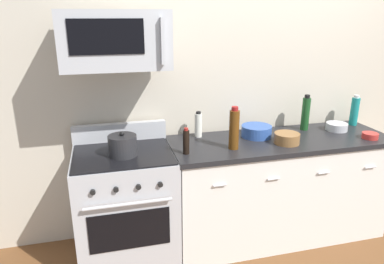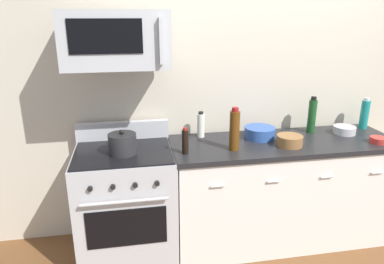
{
  "view_description": "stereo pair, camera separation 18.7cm",
  "coord_description": "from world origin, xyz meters",
  "px_view_note": "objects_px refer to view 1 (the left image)",
  "views": [
    {
      "loc": [
        -1.44,
        -2.55,
        1.92
      ],
      "look_at": [
        -0.79,
        -0.05,
        1.06
      ],
      "focal_mm": 33.25,
      "sensor_mm": 36.0,
      "label": 1
    },
    {
      "loc": [
        -1.25,
        -2.59,
        1.92
      ],
      "look_at": [
        -0.79,
        -0.05,
        1.06
      ],
      "focal_mm": 33.25,
      "sensor_mm": 36.0,
      "label": 2
    }
  ],
  "objects_px": {
    "bottle_wine_green": "(306,113)",
    "bottle_vinegar_white": "(198,125)",
    "bowl_wooden_salad": "(287,138)",
    "bottle_soy_sauce_dark": "(186,142)",
    "bottle_wine_amber": "(234,129)",
    "bowl_red_small": "(370,135)",
    "range_oven": "(126,205)",
    "bottle_sparkling_teal": "(354,111)",
    "bowl_blue_mixing": "(256,131)",
    "stockpot": "(123,145)",
    "bowl_steel_prep": "(337,126)",
    "microwave": "(115,40)"
  },
  "relations": [
    {
      "from": "bottle_wine_green",
      "to": "bottle_vinegar_white",
      "type": "xyz_separation_m",
      "value": [
        -0.99,
        0.05,
        -0.05
      ]
    },
    {
      "from": "bowl_wooden_salad",
      "to": "bottle_soy_sauce_dark",
      "type": "bearing_deg",
      "value": -178.68
    },
    {
      "from": "bottle_wine_amber",
      "to": "bowl_red_small",
      "type": "distance_m",
      "value": 1.21
    },
    {
      "from": "bottle_wine_amber",
      "to": "bottle_soy_sauce_dark",
      "type": "distance_m",
      "value": 0.39
    },
    {
      "from": "range_oven",
      "to": "bottle_vinegar_white",
      "type": "height_order",
      "value": "bottle_vinegar_white"
    },
    {
      "from": "bottle_sparkling_teal",
      "to": "bowl_blue_mixing",
      "type": "bearing_deg",
      "value": -175.14
    },
    {
      "from": "bowl_red_small",
      "to": "bowl_blue_mixing",
      "type": "xyz_separation_m",
      "value": [
        -0.91,
        0.29,
        0.03
      ]
    },
    {
      "from": "range_oven",
      "to": "bottle_wine_green",
      "type": "distance_m",
      "value": 1.76
    },
    {
      "from": "bottle_wine_green",
      "to": "stockpot",
      "type": "relative_size",
      "value": 1.53
    },
    {
      "from": "stockpot",
      "to": "range_oven",
      "type": "bearing_deg",
      "value": 90.0
    },
    {
      "from": "bowl_steel_prep",
      "to": "stockpot",
      "type": "relative_size",
      "value": 0.89
    },
    {
      "from": "stockpot",
      "to": "bottle_wine_amber",
      "type": "bearing_deg",
      "value": -4.55
    },
    {
      "from": "bottle_sparkling_teal",
      "to": "stockpot",
      "type": "height_order",
      "value": "bottle_sparkling_teal"
    },
    {
      "from": "bottle_wine_green",
      "to": "bottle_vinegar_white",
      "type": "bearing_deg",
      "value": 177.04
    },
    {
      "from": "bottle_sparkling_teal",
      "to": "bottle_wine_amber",
      "type": "bearing_deg",
      "value": -166.76
    },
    {
      "from": "microwave",
      "to": "stockpot",
      "type": "height_order",
      "value": "microwave"
    },
    {
      "from": "bottle_vinegar_white",
      "to": "bowl_wooden_salad",
      "type": "height_order",
      "value": "bottle_vinegar_white"
    },
    {
      "from": "bottle_wine_green",
      "to": "bottle_sparkling_teal",
      "type": "relative_size",
      "value": 1.12
    },
    {
      "from": "range_oven",
      "to": "bottle_soy_sauce_dark",
      "type": "height_order",
      "value": "bottle_soy_sauce_dark"
    },
    {
      "from": "bottle_vinegar_white",
      "to": "bowl_blue_mixing",
      "type": "bearing_deg",
      "value": -14.13
    },
    {
      "from": "bottle_wine_green",
      "to": "bowl_wooden_salad",
      "type": "bearing_deg",
      "value": -139.11
    },
    {
      "from": "stockpot",
      "to": "bowl_steel_prep",
      "type": "bearing_deg",
      "value": 4.05
    },
    {
      "from": "range_oven",
      "to": "bottle_vinegar_white",
      "type": "relative_size",
      "value": 4.82
    },
    {
      "from": "microwave",
      "to": "bottle_wine_green",
      "type": "height_order",
      "value": "microwave"
    },
    {
      "from": "bowl_wooden_salad",
      "to": "stockpot",
      "type": "bearing_deg",
      "value": 177.3
    },
    {
      "from": "bottle_sparkling_teal",
      "to": "stockpot",
      "type": "xyz_separation_m",
      "value": [
        -2.17,
        -0.24,
        -0.06
      ]
    },
    {
      "from": "bowl_wooden_salad",
      "to": "bowl_steel_prep",
      "type": "xyz_separation_m",
      "value": [
        0.61,
        0.2,
        -0.01
      ]
    },
    {
      "from": "bottle_wine_amber",
      "to": "stockpot",
      "type": "relative_size",
      "value": 1.6
    },
    {
      "from": "microwave",
      "to": "bottle_soy_sauce_dark",
      "type": "height_order",
      "value": "microwave"
    },
    {
      "from": "bottle_wine_amber",
      "to": "bottle_sparkling_teal",
      "type": "distance_m",
      "value": 1.36
    },
    {
      "from": "bottle_wine_amber",
      "to": "bowl_steel_prep",
      "type": "bearing_deg",
      "value": 10.75
    },
    {
      "from": "range_oven",
      "to": "bottle_wine_amber",
      "type": "bearing_deg",
      "value": -8.12
    },
    {
      "from": "bowl_blue_mixing",
      "to": "bowl_steel_prep",
      "type": "height_order",
      "value": "bowl_blue_mixing"
    },
    {
      "from": "microwave",
      "to": "bottle_vinegar_white",
      "type": "xyz_separation_m",
      "value": [
        0.66,
        0.18,
        -0.72
      ]
    },
    {
      "from": "range_oven",
      "to": "bowl_red_small",
      "type": "relative_size",
      "value": 8.09
    },
    {
      "from": "range_oven",
      "to": "bottle_soy_sauce_dark",
      "type": "distance_m",
      "value": 0.73
    },
    {
      "from": "bottle_sparkling_teal",
      "to": "bowl_steel_prep",
      "type": "distance_m",
      "value": 0.29
    },
    {
      "from": "bowl_blue_mixing",
      "to": "bottle_wine_green",
      "type": "bearing_deg",
      "value": 8.03
    },
    {
      "from": "range_oven",
      "to": "bowl_wooden_salad",
      "type": "relative_size",
      "value": 5.21
    },
    {
      "from": "microwave",
      "to": "bowl_steel_prep",
      "type": "bearing_deg",
      "value": 1.12
    },
    {
      "from": "bottle_wine_amber",
      "to": "bowl_steel_prep",
      "type": "xyz_separation_m",
      "value": [
        1.07,
        0.2,
        -0.12
      ]
    },
    {
      "from": "bowl_steel_prep",
      "to": "stockpot",
      "type": "xyz_separation_m",
      "value": [
        -1.91,
        -0.14,
        0.04
      ]
    },
    {
      "from": "microwave",
      "to": "bottle_wine_amber",
      "type": "relative_size",
      "value": 2.21
    },
    {
      "from": "bottle_wine_green",
      "to": "bottle_soy_sauce_dark",
      "type": "xyz_separation_m",
      "value": [
        -1.18,
        -0.31,
        -0.06
      ]
    },
    {
      "from": "bowl_red_small",
      "to": "stockpot",
      "type": "relative_size",
      "value": 0.63
    },
    {
      "from": "bottle_soy_sauce_dark",
      "to": "bottle_wine_green",
      "type": "bearing_deg",
      "value": 14.66
    },
    {
      "from": "bottle_soy_sauce_dark",
      "to": "bowl_steel_prep",
      "type": "distance_m",
      "value": 1.47
    },
    {
      "from": "microwave",
      "to": "stockpot",
      "type": "distance_m",
      "value": 0.76
    },
    {
      "from": "bottle_vinegar_white",
      "to": "bottle_soy_sauce_dark",
      "type": "relative_size",
      "value": 1.09
    },
    {
      "from": "bottle_wine_amber",
      "to": "stockpot",
      "type": "xyz_separation_m",
      "value": [
        -0.85,
        0.07,
        -0.08
      ]
    }
  ]
}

